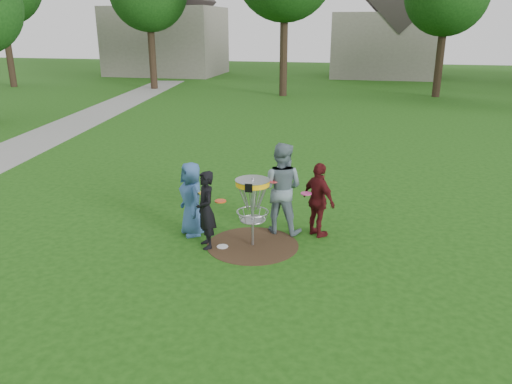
% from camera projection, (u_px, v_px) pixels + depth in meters
% --- Properties ---
extents(ground, '(100.00, 100.00, 0.00)m').
position_uv_depth(ground, '(253.00, 245.00, 9.76)').
color(ground, '#19470F').
rests_on(ground, ground).
extents(dirt_patch, '(1.80, 1.80, 0.01)m').
position_uv_depth(dirt_patch, '(253.00, 245.00, 9.76)').
color(dirt_patch, '#47331E').
rests_on(dirt_patch, ground).
extents(concrete_path, '(7.75, 39.92, 0.02)m').
position_uv_depth(concrete_path, '(46.00, 136.00, 19.20)').
color(concrete_path, '#9E9E99').
rests_on(concrete_path, ground).
extents(player_blue, '(0.85, 0.88, 1.52)m').
position_uv_depth(player_blue, '(192.00, 199.00, 10.05)').
color(player_blue, '#33578C').
rests_on(player_blue, ground).
extents(player_black, '(0.60, 0.66, 1.52)m').
position_uv_depth(player_black, '(206.00, 210.00, 9.46)').
color(player_black, black).
rests_on(player_black, ground).
extents(player_grey, '(1.00, 0.83, 1.89)m').
position_uv_depth(player_grey, '(281.00, 188.00, 10.13)').
color(player_grey, slate).
rests_on(player_grey, ground).
extents(player_maroon, '(0.90, 0.90, 1.53)m').
position_uv_depth(player_maroon, '(319.00, 200.00, 9.97)').
color(player_maroon, '#511215').
rests_on(player_maroon, ground).
extents(disc_on_grass, '(0.22, 0.22, 0.02)m').
position_uv_depth(disc_on_grass, '(222.00, 247.00, 9.67)').
color(disc_on_grass, silver).
rests_on(disc_on_grass, ground).
extents(disc_golf_basket, '(0.66, 0.67, 1.38)m').
position_uv_depth(disc_golf_basket, '(253.00, 196.00, 9.44)').
color(disc_golf_basket, '#9EA0A5').
rests_on(disc_golf_basket, ground).
extents(held_discs, '(2.22, 0.99, 0.24)m').
position_uv_depth(held_discs, '(251.00, 192.00, 9.75)').
color(held_discs, gold).
rests_on(held_discs, ground).
extents(house_row, '(44.50, 10.65, 11.62)m').
position_uv_depth(house_row, '(409.00, 24.00, 38.07)').
color(house_row, gray).
rests_on(house_row, ground).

